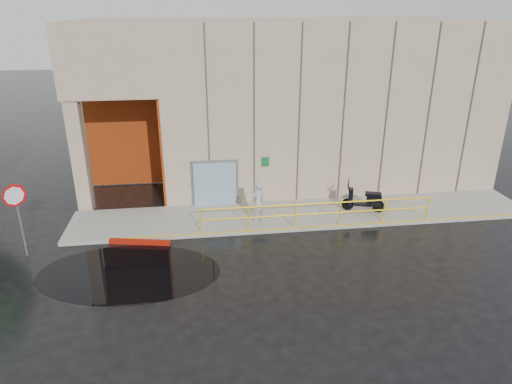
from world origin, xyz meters
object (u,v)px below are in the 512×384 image
stop_sign (16,205)px  red_curb (140,242)px  person (258,202)px  scooter (365,194)px

stop_sign → red_curb: stop_sign is taller
red_curb → stop_sign: bearing=-174.8°
person → red_curb: (-4.79, -1.06, -0.95)m
scooter → red_curb: bearing=-152.4°
stop_sign → scooter: bearing=-6.6°
scooter → stop_sign: size_ratio=0.67×
person → red_curb: 5.00m
scooter → red_curb: size_ratio=0.79×
person → scooter: (4.77, 0.48, -0.07)m
red_curb → person: bearing=12.5°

